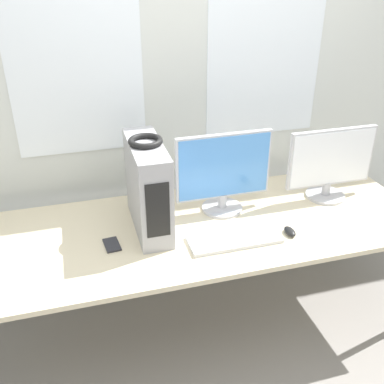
{
  "coord_description": "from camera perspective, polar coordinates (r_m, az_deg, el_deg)",
  "views": [
    {
      "loc": [
        -0.61,
        -1.52,
        2.04
      ],
      "look_at": [
        -0.05,
        0.45,
        0.94
      ],
      "focal_mm": 42.0,
      "sensor_mm": 36.0,
      "label": 1
    }
  ],
  "objects": [
    {
      "name": "wall_back",
      "position": [
        2.7,
        -2.27,
        13.68
      ],
      "size": [
        8.0,
        0.07,
        2.7
      ],
      "color": "silver",
      "rests_on": "ground_plane"
    },
    {
      "name": "cell_phone",
      "position": [
        2.32,
        -10.14,
        -6.61
      ],
      "size": [
        0.09,
        0.13,
        0.01
      ],
      "rotation": [
        0.0,
        0.0,
        0.1
      ],
      "color": "#232328",
      "rests_on": "desk"
    },
    {
      "name": "mouse",
      "position": [
        2.42,
        12.32,
        -4.92
      ],
      "size": [
        0.05,
        0.09,
        0.03
      ],
      "color": "black",
      "rests_on": "desk"
    },
    {
      "name": "desk",
      "position": [
        2.47,
        1.23,
        -4.98
      ],
      "size": [
        2.47,
        0.89,
        0.72
      ],
      "color": "beige",
      "rests_on": "ground_plane"
    },
    {
      "name": "headphones",
      "position": [
        2.22,
        -5.93,
        6.48
      ],
      "size": [
        0.17,
        0.17,
        0.03
      ],
      "color": "black",
      "rests_on": "pc_tower"
    },
    {
      "name": "pc_tower",
      "position": [
        2.33,
        -5.62,
        0.65
      ],
      "size": [
        0.16,
        0.5,
        0.48
      ],
      "color": "#9E9EA3",
      "rests_on": "desk"
    },
    {
      "name": "monitor_main",
      "position": [
        2.49,
        4.01,
        2.53
      ],
      "size": [
        0.54,
        0.23,
        0.46
      ],
      "color": "#B7B7BC",
      "rests_on": "desk"
    },
    {
      "name": "keyboard",
      "position": [
        2.33,
        5.41,
        -5.95
      ],
      "size": [
        0.48,
        0.18,
        0.02
      ],
      "color": "silver",
      "rests_on": "desk"
    },
    {
      "name": "monitor_right_near",
      "position": [
        2.74,
        17.16,
        3.49
      ],
      "size": [
        0.53,
        0.23,
        0.43
      ],
      "color": "#B7B7BC",
      "rests_on": "desk"
    },
    {
      "name": "ground_plane",
      "position": [
        2.62,
        4.13,
        -22.92
      ],
      "size": [
        14.0,
        14.0,
        0.0
      ],
      "primitive_type": "plane",
      "color": "gray"
    }
  ]
}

